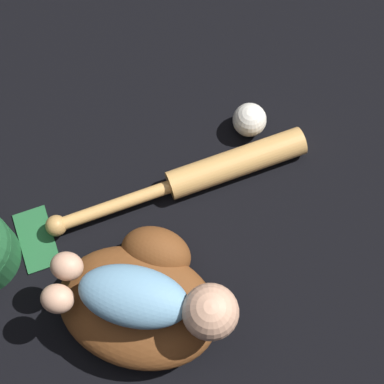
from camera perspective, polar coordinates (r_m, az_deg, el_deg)
ground_plane at (r=1.27m, az=-6.19°, el=-8.60°), size 6.00×6.00×0.00m
baseball_glove at (r=1.21m, az=-4.55°, el=-9.32°), size 0.37×0.33×0.11m
baby_figure at (r=1.11m, az=-3.75°, el=-9.53°), size 0.34×0.19×0.10m
baseball_bat at (r=1.31m, az=1.58°, el=1.77°), size 0.54×0.18×0.06m
baseball at (r=1.35m, az=5.13°, el=6.40°), size 0.07×0.07×0.07m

